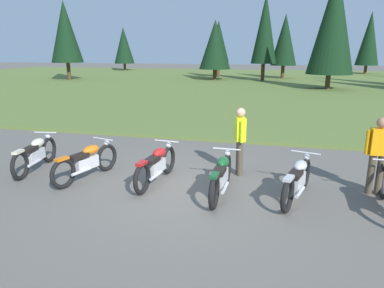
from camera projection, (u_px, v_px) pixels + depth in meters
The scene contains 10 objects.
ground_plane at pixel (185, 190), 7.86m from camera, with size 140.00×140.00×0.00m, color #605B54.
grass_moorland at pixel (261, 83), 32.51m from camera, with size 80.00×44.00×0.10m, color #5B7033.
forest_treeline at pixel (275, 34), 33.76m from camera, with size 41.26×23.39×8.89m.
motorcycle_cream at pixel (35, 154), 9.06m from camera, with size 0.65×2.09×0.88m.
motorcycle_orange at pixel (87, 161), 8.44m from camera, with size 0.78×2.05×0.88m.
motorcycle_red at pixel (157, 165), 8.18m from camera, with size 0.62×2.10×0.88m.
motorcycle_british_green at pixel (221, 176), 7.48m from camera, with size 0.62×2.10×0.88m.
motorcycle_silver at pixel (298, 179), 7.26m from camera, with size 0.80×2.05×0.88m.
rider_near_row_end at pixel (240, 137), 8.60m from camera, with size 0.31×0.53×1.67m.
rider_checking_bike at pixel (378, 152), 7.41m from camera, with size 0.55×0.25×1.67m.
Camera 1 is at (1.93, -7.07, 3.00)m, focal length 33.21 mm.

